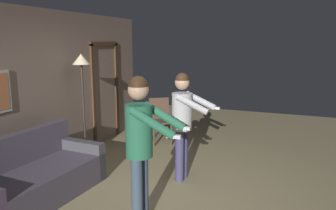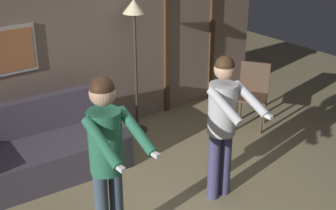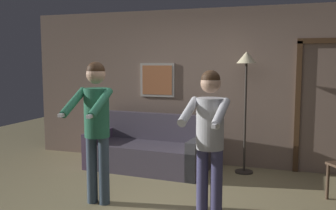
{
  "view_description": "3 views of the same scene",
  "coord_description": "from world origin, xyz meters",
  "px_view_note": "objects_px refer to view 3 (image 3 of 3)",
  "views": [
    {
      "loc": [
        -3.94,
        -1.52,
        2.09
      ],
      "look_at": [
        0.11,
        0.08,
        1.24
      ],
      "focal_mm": 35.0,
      "sensor_mm": 36.0,
      "label": 1
    },
    {
      "loc": [
        -2.56,
        -3.14,
        3.07
      ],
      "look_at": [
        -0.06,
        0.15,
        1.23
      ],
      "focal_mm": 50.0,
      "sensor_mm": 36.0,
      "label": 2
    },
    {
      "loc": [
        1.37,
        -3.88,
        1.72
      ],
      "look_at": [
        0.08,
        0.05,
        1.25
      ],
      "focal_mm": 40.0,
      "sensor_mm": 36.0,
      "label": 3
    }
  ],
  "objects_px": {
    "couch": "(148,152)",
    "person_standing_right": "(210,131)",
    "torchiere_lamp": "(246,75)",
    "person_standing_left": "(96,119)"
  },
  "relations": [
    {
      "from": "torchiere_lamp",
      "to": "person_standing_right",
      "type": "xyz_separation_m",
      "value": [
        -0.16,
        -1.89,
        -0.55
      ]
    },
    {
      "from": "couch",
      "to": "torchiere_lamp",
      "type": "xyz_separation_m",
      "value": [
        1.51,
        0.27,
        1.25
      ]
    },
    {
      "from": "couch",
      "to": "person_standing_left",
      "type": "xyz_separation_m",
      "value": [
        -0.03,
        -1.6,
        0.77
      ]
    },
    {
      "from": "person_standing_left",
      "to": "person_standing_right",
      "type": "height_order",
      "value": "person_standing_left"
    },
    {
      "from": "couch",
      "to": "person_standing_right",
      "type": "relative_size",
      "value": 1.19
    },
    {
      "from": "couch",
      "to": "torchiere_lamp",
      "type": "relative_size",
      "value": 1.03
    },
    {
      "from": "torchiere_lamp",
      "to": "person_standing_right",
      "type": "relative_size",
      "value": 1.15
    },
    {
      "from": "couch",
      "to": "person_standing_right",
      "type": "xyz_separation_m",
      "value": [
        1.35,
        -1.62,
        0.71
      ]
    },
    {
      "from": "couch",
      "to": "person_standing_right",
      "type": "distance_m",
      "value": 2.22
    },
    {
      "from": "person_standing_left",
      "to": "torchiere_lamp",
      "type": "bearing_deg",
      "value": 50.6
    }
  ]
}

